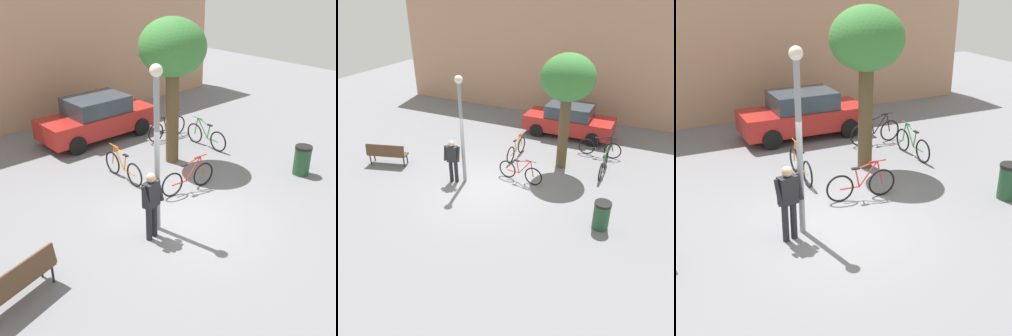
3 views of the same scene
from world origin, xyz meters
TOP-DOWN VIEW (x-y plane):
  - ground_plane at (0.00, 0.00)m, footprint 36.00×36.00m
  - building_facade at (0.00, 9.50)m, footprint 19.24×2.00m
  - lamppost at (-0.75, 0.02)m, footprint 0.28×0.28m
  - person_by_lamppost at (-1.10, -0.17)m, footprint 0.63×0.37m
  - plaza_tree at (2.16, 2.70)m, footprint 2.00×2.00m
  - bicycle_green at (3.83, 2.78)m, footprint 0.08×1.81m
  - bicycle_black at (3.38, 4.29)m, footprint 1.81×0.10m
  - bicycle_orange at (0.20, 2.68)m, footprint 0.09×1.81m
  - bicycle_red at (1.13, 0.90)m, footprint 1.81×0.24m
  - parked_car_red at (1.53, 5.99)m, footprint 4.20×1.83m
  - trash_bin at (4.41, -0.62)m, footprint 0.51×0.51m

SIDE VIEW (x-z plane):
  - ground_plane at x=0.00m, z-range 0.00..0.00m
  - bicycle_green at x=3.83m, z-range -0.10..0.87m
  - bicycle_black at x=3.38m, z-range -0.10..0.87m
  - bicycle_orange at x=0.20m, z-range -0.10..0.87m
  - bicycle_red at x=1.13m, z-range -0.10..0.87m
  - trash_bin at x=4.41m, z-range 0.00..0.91m
  - parked_car_red at x=1.53m, z-range 0.00..1.55m
  - person_by_lamppost at x=-1.10m, z-range 0.13..1.80m
  - lamppost at x=-0.75m, z-range 0.40..4.36m
  - building_facade at x=0.00m, z-range 0.00..6.12m
  - plaza_tree at x=2.16m, z-range 1.23..5.69m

